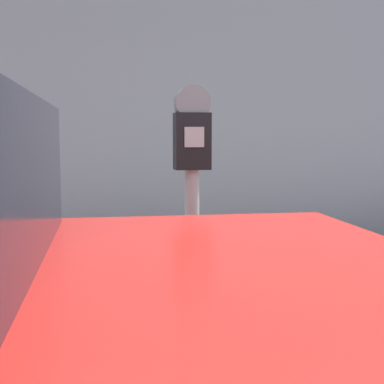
# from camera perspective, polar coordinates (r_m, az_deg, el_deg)

# --- Properties ---
(sidewalk) EXTENTS (24.00, 2.80, 0.10)m
(sidewalk) POSITION_cam_1_polar(r_m,az_deg,el_deg) (4.28, -1.36, -10.20)
(sidewalk) COLOR #BCB7AD
(sidewalk) RESTS_ON ground_plane
(parking_meter) EXTENTS (0.19, 0.13, 1.41)m
(parking_meter) POSITION_cam_1_polar(r_m,az_deg,el_deg) (2.90, 0.00, 1.68)
(parking_meter) COLOR gray
(parking_meter) RESTS_ON sidewalk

